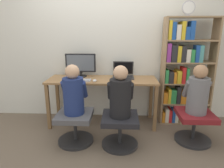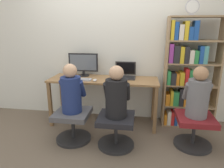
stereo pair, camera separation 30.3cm
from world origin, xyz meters
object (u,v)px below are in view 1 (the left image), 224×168
laptop (123,74)px  person_near_shelf (198,92)px  office_chair_left (75,125)px  office_chair_side (194,124)px  person_at_laptop (120,94)px  keyboard (77,80)px  desktop_monitor (81,65)px  desk_clock (188,8)px  person_at_monitor (73,92)px  office_chair_right (120,128)px  bookshelf (182,71)px

laptop → person_near_shelf: bearing=-32.5°
office_chair_left → office_chair_side: bearing=3.2°
office_chair_side → person_at_laptop: bearing=-171.8°
keyboard → desktop_monitor: bearing=87.2°
keyboard → office_chair_left: bearing=-83.3°
desktop_monitor → keyboard: 0.34m
desk_clock → person_at_monitor: bearing=-158.3°
desktop_monitor → keyboard: desktop_monitor is taller
keyboard → desk_clock: bearing=6.4°
laptop → office_chair_side: size_ratio=0.70×
desktop_monitor → office_chair_right: size_ratio=1.01×
bookshelf → office_chair_side: 0.87m
desktop_monitor → office_chair_right: (0.66, -0.80, -0.70)m
desktop_monitor → bookshelf: (1.64, -0.04, -0.08)m
office_chair_left → person_at_monitor: (0.00, 0.00, 0.47)m
person_at_monitor → person_at_laptop: (0.62, -0.06, 0.00)m
desktop_monitor → person_at_laptop: size_ratio=0.74×
office_chair_left → person_at_laptop: (0.62, -0.06, 0.47)m
office_chair_left → office_chair_side: 1.66m
office_chair_right → person_at_monitor: size_ratio=0.74×
desktop_monitor → laptop: 0.72m
laptop → keyboard: size_ratio=0.79×
office_chair_right → person_at_laptop: 0.47m
keyboard → person_near_shelf: size_ratio=0.66×
laptop → desk_clock: 1.38m
desktop_monitor → desk_clock: (1.63, -0.10, 0.87)m
person_at_monitor → office_chair_side: (1.65, 0.09, -0.47)m
person_at_monitor → bookshelf: bearing=23.5°
desktop_monitor → office_chair_right: bearing=-50.5°
office_chair_right → person_at_laptop: person_at_laptop is taller
person_at_laptop → office_chair_left: bearing=174.9°
laptop → desk_clock: bearing=-5.6°
desktop_monitor → person_at_laptop: bearing=-50.3°
keyboard → desk_clock: desk_clock is taller
desktop_monitor → person_at_monitor: 0.77m
laptop → office_chair_side: bearing=-32.7°
desktop_monitor → desk_clock: size_ratio=2.34×
person_at_monitor → person_at_laptop: bearing=-5.5°
laptop → bookshelf: bearing=-1.8°
office_chair_left → person_near_shelf: bearing=3.4°
person_at_laptop → person_near_shelf: size_ratio=1.01×
person_near_shelf → desk_clock: bearing=96.7°
office_chair_side → person_at_monitor: bearing=-176.9°
desktop_monitor → bookshelf: 1.64m
keyboard → person_at_laptop: size_ratio=0.65×
person_at_laptop → office_chair_side: 1.15m
person_at_monitor → office_chair_side: 1.72m
desktop_monitor → bookshelf: size_ratio=0.29×
person_at_laptop → office_chair_side: (1.03, 0.15, -0.47)m
person_at_laptop → desk_clock: size_ratio=3.16×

